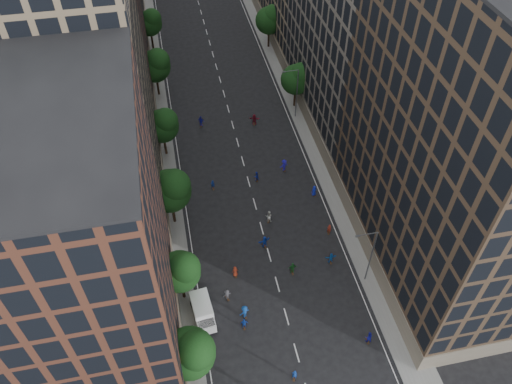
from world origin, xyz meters
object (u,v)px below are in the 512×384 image
Objects in this scene: streetlamp_near at (370,254)px; skater_2 at (368,337)px; cargo_van at (203,311)px; skater_1 at (294,375)px; streetlamp_far at (296,91)px.

skater_2 is at bearing -106.88° from streetlamp_near.
skater_2 is at bearing -26.60° from cargo_van.
streetlamp_near is at bearing -2.45° from cargo_van.
skater_1 is at bearing -52.93° from cargo_van.
streetlamp_near is 1.85× the size of cargo_van.
cargo_van is 12.26m from skater_1.
skater_2 is (-2.35, -40.74, -4.33)m from streetlamp_far.
skater_2 is at bearing -93.30° from streetlamp_far.
cargo_van is at bearing -13.99° from skater_2.
streetlamp_near is 5.39× the size of skater_2.
streetlamp_near is at bearing -100.08° from skater_2.
skater_1 is at bearing -104.74° from streetlamp_far.
skater_1 is 0.91× the size of skater_2.
streetlamp_near is 15.83m from skater_1.
streetlamp_far is at bearing 54.25° from cargo_van.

